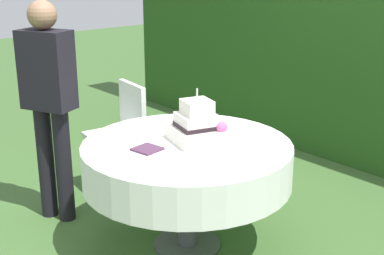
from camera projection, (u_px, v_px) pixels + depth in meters
ground_plane at (187, 245)px, 3.63m from camera, size 20.00×20.00×0.00m
foliage_hedge at (383, 32)px, 4.66m from camera, size 6.55×0.41×2.48m
cake_table at (187, 162)px, 3.44m from camera, size 1.35×1.35×0.74m
wedding_cake at (198, 126)px, 3.41m from camera, size 0.39×0.39×0.35m
serving_plate_near at (137, 126)px, 3.73m from camera, size 0.14×0.14×0.01m
serving_plate_far at (250, 132)px, 3.59m from camera, size 0.13×0.13×0.01m
napkin_stack at (147, 149)px, 3.28m from camera, size 0.18×0.18×0.01m
garden_chair at (122, 126)px, 4.38m from camera, size 0.45×0.45×0.89m
standing_person at (49, 97)px, 3.75m from camera, size 0.41×0.33×1.60m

